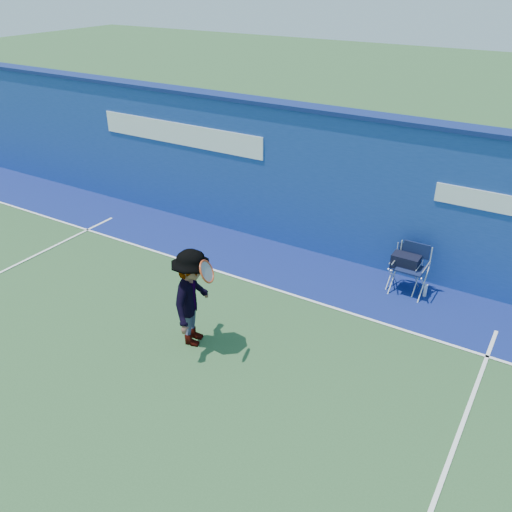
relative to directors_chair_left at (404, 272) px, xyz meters
The scene contains 8 objects.
ground 5.28m from the directors_chair_left, 120.55° to the right, with size 80.00×80.00×0.00m, color #2B502A.
stadium_wall 3.01m from the directors_chair_left, 166.03° to the left, with size 24.00×0.50×3.08m.
out_of_bounds_strip 2.73m from the directors_chair_left, behind, with size 24.00×1.80×0.01m, color navy.
court_lines 4.77m from the directors_chair_left, 124.23° to the right, with size 24.00×12.00×0.01m.
directors_chair_left is the anchor object (origin of this frame).
directors_chair_right 0.16m from the directors_chair_left, 36.52° to the right, with size 0.57×0.51×0.96m.
water_bottle 0.51m from the directors_chair_left, ahead, with size 0.07×0.07×0.26m, color silver.
tennis_player 4.22m from the directors_chair_left, 125.18° to the right, with size 1.00×1.23×1.69m.
Camera 1 is at (4.91, -4.57, 5.53)m, focal length 38.00 mm.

